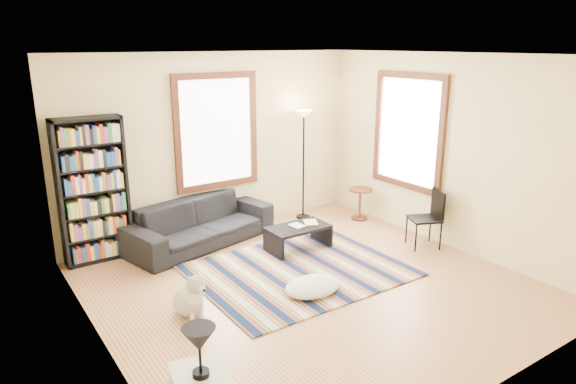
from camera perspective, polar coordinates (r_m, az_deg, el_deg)
floor at (r=6.57m, az=2.50°, el=-10.70°), size 5.00×5.00×0.10m
ceiling at (r=5.85m, az=2.86°, el=15.49°), size 5.00×5.00×0.10m
wall_back at (r=8.18m, az=-8.15°, el=5.36°), size 5.00×0.10×2.80m
wall_front at (r=4.39m, az=23.15°, el=-5.50°), size 5.00×0.10×2.80m
wall_left at (r=5.01m, az=-21.37°, el=-2.66°), size 0.10×5.00×2.80m
wall_right at (r=7.82m, az=17.84°, el=4.23°), size 0.10×5.00×2.80m
window_back at (r=8.08m, az=-7.96°, el=6.67°), size 1.20×0.06×1.60m
window_right at (r=8.23m, az=13.24°, el=6.57°), size 0.06×1.20×1.60m
rug at (r=6.92m, az=1.17°, el=-8.68°), size 2.68×2.14×0.02m
sofa at (r=7.80m, az=-9.70°, el=-3.39°), size 1.40×2.42×0.66m
bookshelf at (r=7.42m, az=-20.85°, el=0.13°), size 0.90×0.30×2.00m
coffee_table at (r=7.53m, az=1.13°, el=-5.12°), size 0.91×0.52×0.36m
book_a at (r=7.41m, az=0.50°, el=-3.91°), size 0.24×0.18×0.02m
book_b at (r=7.58m, az=1.84°, el=-3.44°), size 0.28×0.31×0.02m
floor_cushion at (r=6.32m, az=2.73°, el=-10.43°), size 0.87×0.78×0.18m
floor_lamp at (r=8.67m, az=1.72°, el=2.97°), size 0.39×0.39×1.86m
side_table at (r=8.86m, az=7.99°, el=-1.33°), size 0.51×0.51×0.54m
folding_chair at (r=7.82m, az=14.90°, el=-2.92°), size 0.55×0.54×0.86m
table_lamp at (r=3.74m, az=-9.78°, el=-17.12°), size 0.31×0.31×0.38m
dog at (r=5.89m, az=-11.11°, el=-10.96°), size 0.46×0.58×0.52m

